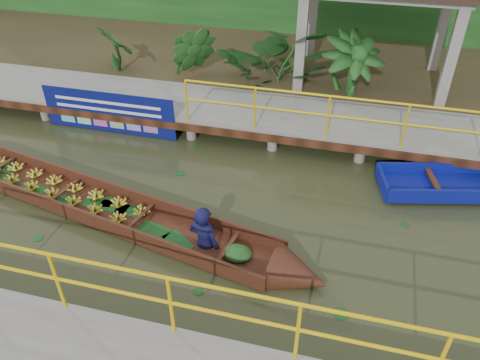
# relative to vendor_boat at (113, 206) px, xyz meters

# --- Properties ---
(ground) EXTENTS (80.00, 80.00, 0.00)m
(ground) POSITION_rel_vendor_boat_xyz_m (1.48, 0.43, -0.24)
(ground) COLOR #2A3118
(ground) RESTS_ON ground
(land_strip) EXTENTS (30.00, 8.00, 0.45)m
(land_strip) POSITION_rel_vendor_boat_xyz_m (1.48, 7.93, -0.01)
(land_strip) COLOR #332819
(land_strip) RESTS_ON ground
(far_dock) EXTENTS (16.00, 2.06, 1.66)m
(far_dock) POSITION_rel_vendor_boat_xyz_m (1.50, 3.86, 0.24)
(far_dock) COLOR slate
(far_dock) RESTS_ON ground
(vendor_boat) EXTENTS (9.11, 2.76, 2.05)m
(vendor_boat) POSITION_rel_vendor_boat_xyz_m (0.00, 0.00, 0.00)
(vendor_boat) COLOR #3B1710
(vendor_boat) RESTS_ON ground
(blue_banner) EXTENTS (3.39, 0.04, 1.06)m
(blue_banner) POSITION_rel_vendor_boat_xyz_m (-1.53, 2.91, 0.32)
(blue_banner) COLOR navy
(blue_banner) RESTS_ON ground
(tropical_plants) EXTENTS (14.29, 1.29, 1.62)m
(tropical_plants) POSITION_rel_vendor_boat_xyz_m (3.73, 5.73, 1.02)
(tropical_plants) COLOR #133D14
(tropical_plants) RESTS_ON ground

